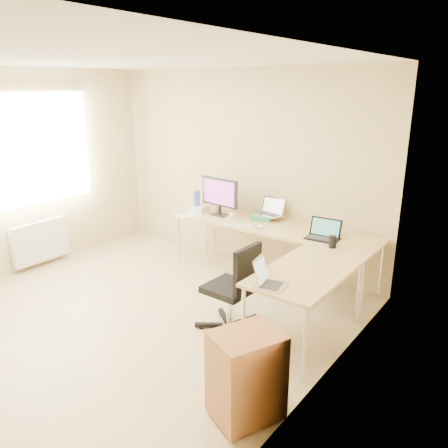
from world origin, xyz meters
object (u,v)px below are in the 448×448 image
Objects in this scene: monitor at (220,197)px; laptop_return at (271,276)px; desk_return at (305,305)px; keyboard at (238,226)px; office_chair at (229,284)px; water_bottle at (197,202)px; desk_fan at (217,198)px; laptop_black at (323,230)px; mug at (232,216)px; cabinet at (246,375)px; desk_main at (271,253)px; laptop_center at (269,207)px.

laptop_return is at bearing -36.61° from monitor.
laptop_return reaches higher than desk_return.
keyboard is 0.39× the size of office_chair.
desk_fan reaches higher than water_bottle.
laptop_black is 1.21× the size of water_bottle.
keyboard reaches higher than desk_return.
mug is at bearing 174.55° from laptop_black.
mug is 0.13× the size of cabinet.
water_bottle is 1.00× the size of laptop_return.
cabinet is at bearing -76.14° from keyboard.
laptop_black reaches higher than mug.
mug is at bearing -172.47° from desk_main.
laptop_return is at bearing -51.07° from laptop_center.
desk_main is 8.97× the size of water_bottle.
desk_return is 4.40× the size of laptop_return.
monitor is at bearing 36.43° from laptop_return.
monitor reaches higher than laptop_black.
laptop_black is at bearing -4.93° from laptop_return.
cabinet is at bearing -44.08° from monitor.
laptop_black is 0.97× the size of keyboard.
monitor reaches higher than desk_fan.
laptop_center reaches higher than desk_main.
laptop_center is 1.13× the size of laptop_return.
laptop_center is at bearing 19.64° from laptop_return.
desk_fan is 0.46× the size of cabinet.
laptop_center is 0.84m from desk_fan.
monitor is at bearing 129.61° from keyboard.
water_bottle is at bearing -156.00° from laptop_center.
monitor is 1.71m from office_chair.
laptop_black is at bearing -13.35° from keyboard.
laptop_return is at bearing -19.33° from office_chair.
laptop_black is 1.41m from laptop_return.
monitor is 1.76× the size of laptop_center.
keyboard is 1.20× the size of desk_fan.
cabinet is at bearing -52.02° from mug.
keyboard is 2.44m from cabinet.
laptop_center is at bearing 108.74° from office_chair.
keyboard is at bearing -13.12° from water_bottle.
monitor is 0.34m from desk_fan.
desk_fan is (-0.23, 0.23, -0.10)m from monitor.
laptop_center is 2.01m from laptop_return.
water_bottle is (-0.82, 0.19, 0.14)m from keyboard.
cabinet is (0.41, -2.11, -0.48)m from laptop_black.
monitor reaches higher than water_bottle.
desk_return is at bearing -23.43° from water_bottle.
laptop_black is at bearing 124.87° from cabinet.
laptop_black is (0.72, -0.11, 0.48)m from desk_main.
desk_return is 1.23m from cabinet.
office_chair is at bearing 155.51° from cabinet.
laptop_return is at bearing -68.31° from keyboard.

